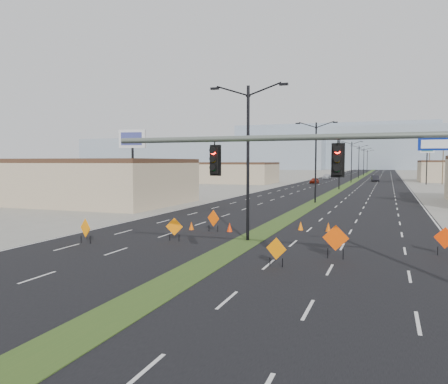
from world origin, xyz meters
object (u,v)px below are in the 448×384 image
(construction_sign_4, at_px, (336,239))
(cone_3, at_px, (191,226))
(streetlight_3, at_px, (352,161))
(pole_sign_west, at_px, (132,146))
(streetlight_2, at_px, (339,160))
(streetlight_4, at_px, (359,161))
(streetlight_5, at_px, (364,161))
(car_left, at_px, (314,181))
(signal_mast, at_px, (390,172))
(construction_sign_5, at_px, (445,239))
(streetlight_6, at_px, (367,161))
(construction_sign_0, at_px, (85,229))
(car_far, at_px, (327,177))
(streetlight_1, at_px, (316,160))
(pole_sign_east_far, at_px, (427,152))
(cone_1, at_px, (328,227))
(car_mid, at_px, (375,178))
(cone_0, at_px, (230,227))
(streetlight_0, at_px, (248,158))
(construction_sign_3, at_px, (276,250))
(construction_sign_2, at_px, (213,219))
(cone_2, at_px, (301,226))
(construction_sign_1, at_px, (174,228))

(construction_sign_4, xyz_separation_m, cone_3, (-11.32, 6.29, -0.77))
(streetlight_3, height_order, pole_sign_west, streetlight_3)
(streetlight_2, distance_m, construction_sign_4, 59.95)
(streetlight_4, bearing_deg, streetlight_5, 90.00)
(car_left, bearing_deg, signal_mast, -75.69)
(construction_sign_5, bearing_deg, streetlight_6, 116.32)
(streetlight_2, relative_size, construction_sign_0, 6.34)
(streetlight_4, distance_m, car_far, 11.42)
(streetlight_5, bearing_deg, construction_sign_0, -93.68)
(signal_mast, distance_m, car_far, 117.89)
(streetlight_1, relative_size, construction_sign_5, 6.29)
(streetlight_4, relative_size, pole_sign_east_far, 1.10)
(signal_mast, xyz_separation_m, cone_3, (-13.90, 12.80, -4.48))
(streetlight_5, xyz_separation_m, cone_1, (4.45, -134.34, -5.08))
(streetlight_5, xyz_separation_m, construction_sign_5, (11.50, -140.54, -4.48))
(cone_3, bearing_deg, pole_sign_west, 141.82)
(streetlight_5, xyz_separation_m, streetlight_6, (0.00, 28.00, 0.00))
(car_far, bearing_deg, streetlight_1, -78.18)
(car_mid, xyz_separation_m, cone_0, (-7.67, -89.87, -0.47))
(streetlight_2, height_order, construction_sign_0, streetlight_2)
(construction_sign_4, relative_size, cone_1, 2.67)
(pole_sign_east_far, bearing_deg, streetlight_0, -104.35)
(streetlight_3, bearing_deg, car_mid, 58.97)
(streetlight_2, relative_size, pole_sign_east_far, 1.10)
(construction_sign_4, relative_size, cone_3, 2.91)
(streetlight_6, xyz_separation_m, car_far, (-8.83, -61.47, -4.75))
(pole_sign_west, bearing_deg, cone_1, -25.43)
(streetlight_4, distance_m, pole_sign_east_far, 35.37)
(signal_mast, bearing_deg, streetlight_3, 95.20)
(streetlight_0, height_order, construction_sign_3, streetlight_0)
(streetlight_5, height_order, construction_sign_4, streetlight_5)
(car_left, distance_m, cone_1, 71.62)
(streetlight_6, distance_m, construction_sign_3, 174.35)
(streetlight_5, relative_size, pole_sign_east_far, 1.10)
(construction_sign_2, relative_size, construction_sign_5, 1.01)
(construction_sign_4, xyz_separation_m, cone_2, (-3.56, 9.07, -0.74))
(construction_sign_0, bearing_deg, streetlight_4, 108.99)
(construction_sign_1, height_order, pole_sign_west, pole_sign_west)
(streetlight_2, distance_m, pole_sign_east_far, 29.86)
(construction_sign_5, relative_size, cone_2, 2.36)
(cone_0, bearing_deg, construction_sign_3, -57.98)
(streetlight_4, bearing_deg, streetlight_6, 90.00)
(cone_0, distance_m, cone_1, 7.29)
(construction_sign_1, bearing_deg, cone_2, 37.46)
(signal_mast, height_order, construction_sign_2, signal_mast)
(construction_sign_5, bearing_deg, pole_sign_east_far, 108.89)
(construction_sign_1, distance_m, cone_3, 4.74)
(streetlight_0, distance_m, pole_sign_west, 18.92)
(construction_sign_2, bearing_deg, cone_1, 45.26)
(cone_0, bearing_deg, cone_2, 28.59)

